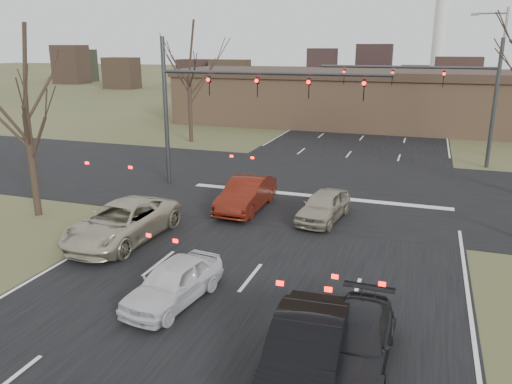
% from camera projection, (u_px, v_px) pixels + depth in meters
% --- Properties ---
extents(ground, '(360.00, 360.00, 0.00)m').
position_uv_depth(ground, '(215.00, 323.00, 14.05)').
color(ground, '#404A27').
rests_on(ground, ground).
extents(road_main, '(14.00, 300.00, 0.02)m').
position_uv_depth(road_main, '(390.00, 103.00, 68.48)').
color(road_main, black).
rests_on(road_main, ground).
extents(road_cross, '(200.00, 14.00, 0.02)m').
position_uv_depth(road_cross, '(323.00, 186.00, 27.66)').
color(road_cross, black).
rests_on(road_cross, ground).
extents(building, '(42.40, 10.40, 5.30)m').
position_uv_depth(building, '(394.00, 99.00, 47.15)').
color(building, '#8F694D').
rests_on(building, ground).
extents(mast_arm_near, '(12.12, 0.24, 8.00)m').
position_uv_depth(mast_arm_near, '(220.00, 94.00, 26.06)').
color(mast_arm_near, '#383A3D').
rests_on(mast_arm_near, ground).
extents(mast_arm_far, '(11.12, 0.24, 8.00)m').
position_uv_depth(mast_arm_far, '(448.00, 87.00, 31.57)').
color(mast_arm_far, '#383A3D').
rests_on(mast_arm_far, ground).
extents(streetlight_right_far, '(2.34, 0.25, 10.00)m').
position_uv_depth(streetlight_right_far, '(496.00, 75.00, 34.06)').
color(streetlight_right_far, gray).
rests_on(streetlight_right_far, ground).
extents(tree_left_near, '(5.10, 5.10, 8.50)m').
position_uv_depth(tree_left_near, '(20.00, 69.00, 21.25)').
color(tree_left_near, black).
rests_on(tree_left_near, ground).
extents(tree_left_far, '(5.70, 5.70, 9.50)m').
position_uv_depth(tree_left_far, '(188.00, 48.00, 38.73)').
color(tree_left_far, black).
rests_on(tree_left_far, ground).
extents(car_silver_suv, '(2.79, 5.66, 1.55)m').
position_uv_depth(car_silver_suv, '(122.00, 222.00, 19.82)').
color(car_silver_suv, '#B3AC90').
rests_on(car_silver_suv, ground).
extents(car_white_sedan, '(2.07, 4.03, 1.31)m').
position_uv_depth(car_white_sedan, '(173.00, 282.00, 15.05)').
color(car_white_sedan, silver).
rests_on(car_white_sedan, ground).
extents(car_black_hatch, '(1.88, 4.73, 1.53)m').
position_uv_depth(car_black_hatch, '(306.00, 352.00, 11.43)').
color(car_black_hatch, black).
rests_on(car_black_hatch, ground).
extents(car_charcoal_sedan, '(1.77, 4.15, 1.19)m').
position_uv_depth(car_charcoal_sedan, '(356.00, 340.00, 12.18)').
color(car_charcoal_sedan, black).
rests_on(car_charcoal_sedan, ground).
extents(car_red_ahead, '(1.65, 4.63, 1.52)m').
position_uv_depth(car_red_ahead, '(246.00, 194.00, 23.59)').
color(car_red_ahead, '#54150C').
rests_on(car_red_ahead, ground).
extents(car_silver_ahead, '(2.11, 4.13, 1.34)m').
position_uv_depth(car_silver_ahead, '(324.00, 206.00, 22.19)').
color(car_silver_ahead, '#A39A84').
rests_on(car_silver_ahead, ground).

